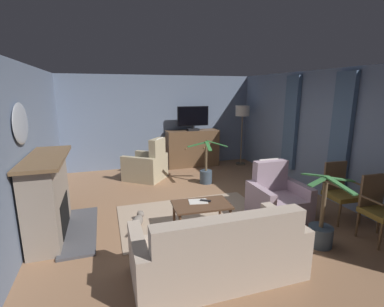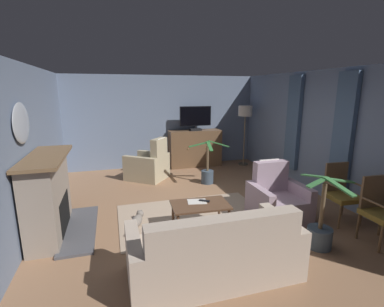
# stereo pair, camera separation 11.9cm
# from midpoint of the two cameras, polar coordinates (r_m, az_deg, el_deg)

# --- Properties ---
(ground_plane) EXTENTS (6.07, 7.37, 0.04)m
(ground_plane) POSITION_cam_midpoint_polar(r_m,az_deg,el_deg) (5.32, 2.13, -11.90)
(ground_plane) COLOR #936B4C
(wall_back) EXTENTS (6.07, 0.10, 2.62)m
(wall_back) POSITION_cam_midpoint_polar(r_m,az_deg,el_deg) (8.21, -5.44, 6.54)
(wall_back) COLOR slate
(wall_back) RESTS_ON ground_plane
(wall_left) EXTENTS (0.10, 7.37, 2.62)m
(wall_left) POSITION_cam_midpoint_polar(r_m,az_deg,el_deg) (4.82, -30.92, 0.33)
(wall_left) COLOR slate
(wall_left) RESTS_ON ground_plane
(wall_right_with_window) EXTENTS (0.10, 7.37, 2.62)m
(wall_right_with_window) POSITION_cam_midpoint_polar(r_m,az_deg,el_deg) (6.36, 26.83, 3.39)
(wall_right_with_window) COLOR slate
(wall_right_with_window) RESTS_ON ground_plane
(curtain_panel_near) EXTENTS (0.10, 0.44, 2.20)m
(curtain_panel_near) POSITION_cam_midpoint_polar(r_m,az_deg,el_deg) (5.94, 29.15, 3.86)
(curtain_panel_near) COLOR slate
(curtain_panel_far) EXTENTS (0.10, 0.44, 2.20)m
(curtain_panel_far) POSITION_cam_midpoint_polar(r_m,az_deg,el_deg) (7.07, 20.54, 5.85)
(curtain_panel_far) COLOR slate
(rug_central) EXTENTS (2.57, 1.70, 0.01)m
(rug_central) POSITION_cam_midpoint_polar(r_m,az_deg,el_deg) (5.08, 0.87, -12.79)
(rug_central) COLOR tan
(rug_central) RESTS_ON ground_plane
(fireplace) EXTENTS (0.90, 1.62, 1.26)m
(fireplace) POSITION_cam_midpoint_polar(r_m,az_deg,el_deg) (4.81, -26.54, -8.03)
(fireplace) COLOR #4C4C51
(fireplace) RESTS_ON ground_plane
(wall_mirror_oval) EXTENTS (0.06, 0.78, 0.59)m
(wall_mirror_oval) POSITION_cam_midpoint_polar(r_m,az_deg,el_deg) (4.62, -30.97, 5.37)
(wall_mirror_oval) COLOR #B2B7BF
(tv_cabinet) EXTENTS (1.53, 0.50, 1.07)m
(tv_cabinet) POSITION_cam_midpoint_polar(r_m,az_deg,el_deg) (8.20, 1.02, 0.93)
(tv_cabinet) COLOR #4A3523
(tv_cabinet) RESTS_ON ground_plane
(television) EXTENTS (0.92, 0.20, 0.70)m
(television) POSITION_cam_midpoint_polar(r_m,az_deg,el_deg) (8.01, 1.16, 7.34)
(television) COLOR black
(television) RESTS_ON tv_cabinet
(coffee_table) EXTENTS (0.93, 0.60, 0.45)m
(coffee_table) POSITION_cam_midpoint_polar(r_m,az_deg,el_deg) (4.48, 2.46, -10.95)
(coffee_table) COLOR brown
(coffee_table) RESTS_ON ground_plane
(tv_remote) EXTENTS (0.17, 0.13, 0.02)m
(tv_remote) POSITION_cam_midpoint_polar(r_m,az_deg,el_deg) (4.55, 3.32, -9.67)
(tv_remote) COLOR black
(tv_remote) RESTS_ON coffee_table
(folded_newspaper) EXTENTS (0.33, 0.27, 0.01)m
(folded_newspaper) POSITION_cam_midpoint_polar(r_m,az_deg,el_deg) (4.54, 1.79, -9.82)
(folded_newspaper) COLOR silver
(folded_newspaper) RESTS_ON coffee_table
(sofa_floral) EXTENTS (2.02, 0.92, 0.91)m
(sofa_floral) POSITION_cam_midpoint_polar(r_m,az_deg,el_deg) (3.52, 5.71, -19.83)
(sofa_floral) COLOR #C6B29E
(sofa_floral) RESTS_ON ground_plane
(armchair_facing_sofa) EXTENTS (0.91, 0.84, 0.98)m
(armchair_facing_sofa) POSITION_cam_midpoint_polar(r_m,az_deg,el_deg) (5.19, 17.71, -9.16)
(armchair_facing_sofa) COLOR #AD93A3
(armchair_facing_sofa) RESTS_ON ground_plane
(armchair_angled_to_table) EXTENTS (1.20, 1.19, 1.08)m
(armchair_angled_to_table) POSITION_cam_midpoint_polar(r_m,az_deg,el_deg) (7.10, -8.40, -2.58)
(armchair_angled_to_table) COLOR tan
(armchair_angled_to_table) RESTS_ON ground_plane
(side_chair_beside_plant) EXTENTS (0.49, 0.47, 0.98)m
(side_chair_beside_plant) POSITION_cam_midpoint_polar(r_m,az_deg,el_deg) (4.98, 34.68, -9.28)
(side_chair_beside_plant) COLOR olive
(side_chair_beside_plant) RESTS_ON ground_plane
(side_chair_tucked_against_wall) EXTENTS (0.50, 0.49, 1.00)m
(side_chair_tucked_against_wall) POSITION_cam_midpoint_polar(r_m,az_deg,el_deg) (5.43, 28.76, -6.83)
(side_chair_tucked_against_wall) COLOR olive
(side_chair_tucked_against_wall) RESTS_ON ground_plane
(potted_plant_leafy_by_curtain) EXTENTS (0.75, 0.95, 1.05)m
(potted_plant_leafy_by_curtain) POSITION_cam_midpoint_polar(r_m,az_deg,el_deg) (4.53, 25.46, -14.33)
(potted_plant_leafy_by_curtain) COLOR #3D4C5B
(potted_plant_leafy_by_curtain) RESTS_ON ground_plane
(potted_plant_tall_palm_by_window) EXTENTS (0.98, 0.81, 1.05)m
(potted_plant_tall_palm_by_window) POSITION_cam_midpoint_polar(r_m,az_deg,el_deg) (6.73, 3.69, -3.98)
(potted_plant_tall_palm_by_window) COLOR #3D4C5B
(potted_plant_tall_palm_by_window) RESTS_ON ground_plane
(cat) EXTENTS (0.34, 0.64, 0.19)m
(cat) POSITION_cam_midpoint_polar(r_m,az_deg,el_deg) (4.84, -10.52, -13.29)
(cat) COLOR gray
(cat) RESTS_ON ground_plane
(floor_lamp) EXTENTS (0.41, 0.41, 1.77)m
(floor_lamp) POSITION_cam_midpoint_polar(r_m,az_deg,el_deg) (8.32, 11.27, 7.75)
(floor_lamp) COLOR #4C4233
(floor_lamp) RESTS_ON ground_plane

